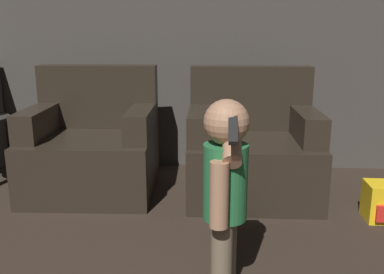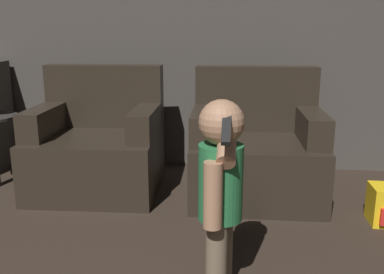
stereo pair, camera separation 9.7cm
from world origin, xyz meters
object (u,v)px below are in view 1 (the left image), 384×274
Objects in this scene: armchair_left at (93,148)px; armchair_right at (252,151)px; toy_backpack at (384,202)px; person_toddler at (226,182)px.

armchair_left is 1.15m from armchair_right.
armchair_right reaches higher than toy_backpack.
armchair_right reaches higher than person_toddler.
toy_backpack is (1.00, 0.81, -0.40)m from person_toddler.
toy_backpack is at bearing -27.39° from armchair_right.
armchair_right is at bearing 153.86° from toy_backpack.
toy_backpack is at bearing 140.62° from person_toddler.
armchair_left and armchair_right have the same top height.
armchair_left is at bearing 168.65° from toy_backpack.
armchair_right is at bearing -2.20° from armchair_left.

